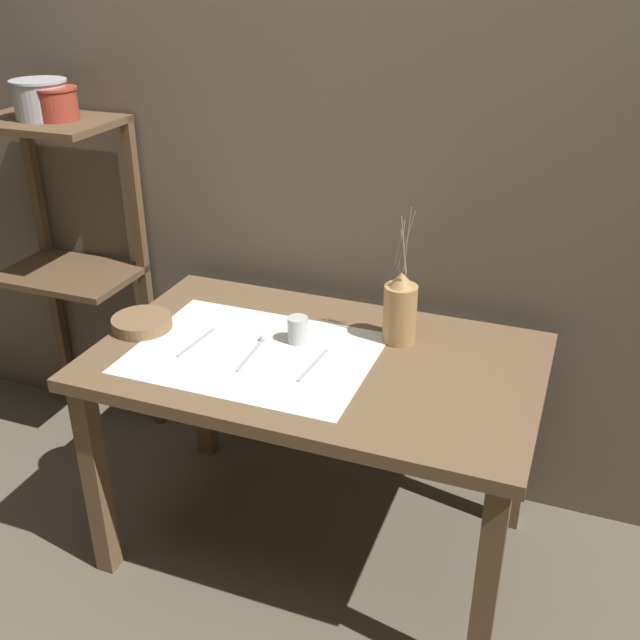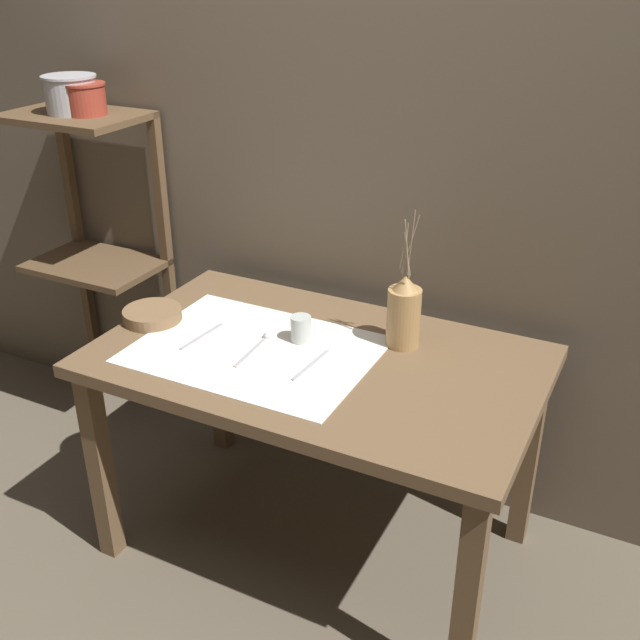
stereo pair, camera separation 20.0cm
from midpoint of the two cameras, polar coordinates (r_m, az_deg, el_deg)
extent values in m
plane|color=brown|center=(2.65, 2.03, -16.67)|extent=(12.00, 12.00, 0.00)
cube|color=brown|center=(2.48, 7.55, 11.98)|extent=(7.00, 0.06, 2.40)
cube|color=brown|center=(2.22, 2.32, -3.22)|extent=(1.31, 0.79, 0.04)
cube|color=brown|center=(2.47, -14.17, -10.87)|extent=(0.06, 0.06, 0.69)
cube|color=brown|center=(2.06, 14.09, -20.12)|extent=(0.06, 0.06, 0.69)
cube|color=brown|center=(2.91, -5.74, -3.85)|extent=(0.06, 0.06, 0.69)
cube|color=brown|center=(2.57, 17.80, -9.79)|extent=(0.06, 0.06, 0.69)
cube|color=brown|center=(2.84, -16.27, 14.64)|extent=(0.49, 0.34, 0.02)
cube|color=brown|center=(3.00, -14.91, 4.04)|extent=(0.49, 0.34, 0.02)
cube|color=brown|center=(3.28, -16.08, 4.58)|extent=(0.04, 0.04, 1.29)
cube|color=brown|center=(3.00, -9.60, 3.24)|extent=(0.04, 0.04, 1.29)
cube|color=white|center=(2.24, -2.41, -2.32)|extent=(0.71, 0.52, 0.00)
cylinder|color=#A87F4C|center=(2.26, 8.93, 0.13)|extent=(0.10, 0.10, 0.18)
cone|color=#A87F4C|center=(2.21, 9.13, 2.78)|extent=(0.08, 0.08, 0.05)
cylinder|color=#847056|center=(2.15, 9.32, 5.28)|extent=(0.03, 0.01, 0.17)
cylinder|color=#847056|center=(2.17, 9.32, 4.89)|extent=(0.03, 0.01, 0.13)
cylinder|color=#847056|center=(2.16, 9.62, 5.74)|extent=(0.02, 0.01, 0.20)
cylinder|color=#847056|center=(2.17, 9.52, 5.64)|extent=(0.05, 0.01, 0.18)
cylinder|color=#847056|center=(2.16, 9.17, 5.22)|extent=(0.01, 0.01, 0.16)
cylinder|color=#847056|center=(2.19, 9.01, 5.41)|extent=(0.03, 0.04, 0.15)
cylinder|color=brown|center=(2.45, -10.38, 0.33)|extent=(0.19, 0.19, 0.04)
cylinder|color=#B7C1BC|center=(2.27, 1.05, -0.73)|extent=(0.06, 0.06, 0.08)
cube|color=#A8A8AD|center=(2.32, -6.58, -1.30)|extent=(0.03, 0.20, 0.00)
cube|color=#A8A8AD|center=(2.23, -2.72, -2.48)|extent=(0.02, 0.20, 0.00)
sphere|color=#A8A8AD|center=(2.30, -1.62, -1.32)|extent=(0.02, 0.02, 0.02)
cube|color=#A8A8AD|center=(2.16, 1.96, -3.49)|extent=(0.03, 0.20, 0.00)
cylinder|color=#A8A8AD|center=(2.83, -16.48, 16.15)|extent=(0.18, 0.18, 0.13)
cylinder|color=#A8A8AD|center=(2.82, -16.65, 17.35)|extent=(0.19, 0.19, 0.01)
cylinder|color=#9E3828|center=(2.79, -15.44, 15.91)|extent=(0.14, 0.14, 0.11)
cylinder|color=#9E3828|center=(2.78, -15.57, 16.92)|extent=(0.15, 0.15, 0.01)
camera|label=1|loc=(0.10, -87.34, 1.34)|focal=42.00mm
camera|label=2|loc=(0.10, 92.66, -1.34)|focal=42.00mm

